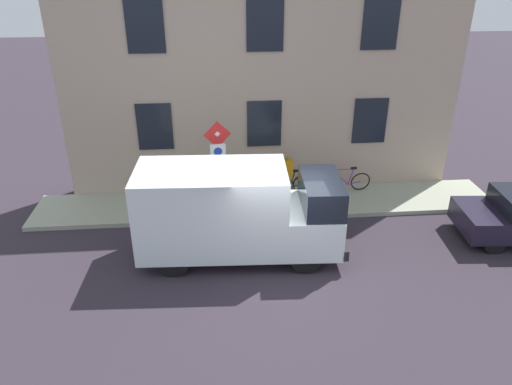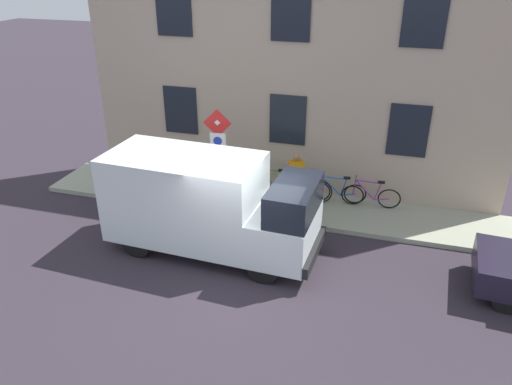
{
  "view_description": "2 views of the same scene",
  "coord_description": "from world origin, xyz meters",
  "px_view_note": "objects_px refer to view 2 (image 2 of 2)",
  "views": [
    {
      "loc": [
        -10.16,
        1.55,
        7.32
      ],
      "look_at": [
        2.35,
        0.46,
        1.07
      ],
      "focal_mm": 33.89,
      "sensor_mm": 36.0,
      "label": 1
    },
    {
      "loc": [
        -9.12,
        -3.06,
        6.92
      ],
      "look_at": [
        2.09,
        0.25,
        1.14
      ],
      "focal_mm": 34.3,
      "sensor_mm": 36.0,
      "label": 2
    }
  ],
  "objects_px": {
    "sign_post_stacked": "(218,150)",
    "bicycle_purple": "(371,196)",
    "bicycle_blue": "(337,191)",
    "bicycle_green": "(273,184)",
    "litter_bin": "(289,202)",
    "bicycle_black": "(305,187)",
    "delivery_van": "(207,203)",
    "pedestrian": "(296,178)"
  },
  "relations": [
    {
      "from": "bicycle_purple",
      "to": "bicycle_black",
      "type": "relative_size",
      "value": 1.0
    },
    {
      "from": "bicycle_purple",
      "to": "bicycle_green",
      "type": "relative_size",
      "value": 1.0
    },
    {
      "from": "sign_post_stacked",
      "to": "litter_bin",
      "type": "distance_m",
      "value": 2.44
    },
    {
      "from": "sign_post_stacked",
      "to": "bicycle_black",
      "type": "xyz_separation_m",
      "value": [
        1.34,
        -2.22,
        -1.47
      ]
    },
    {
      "from": "bicycle_green",
      "to": "bicycle_blue",
      "type": "bearing_deg",
      "value": 174.78
    },
    {
      "from": "delivery_van",
      "to": "bicycle_black",
      "type": "distance_m",
      "value": 3.81
    },
    {
      "from": "sign_post_stacked",
      "to": "bicycle_blue",
      "type": "relative_size",
      "value": 1.69
    },
    {
      "from": "pedestrian",
      "to": "litter_bin",
      "type": "distance_m",
      "value": 0.74
    },
    {
      "from": "sign_post_stacked",
      "to": "bicycle_green",
      "type": "xyz_separation_m",
      "value": [
        1.34,
        -1.24,
        -1.47
      ]
    },
    {
      "from": "sign_post_stacked",
      "to": "delivery_van",
      "type": "relative_size",
      "value": 0.53
    },
    {
      "from": "bicycle_blue",
      "to": "bicycle_black",
      "type": "relative_size",
      "value": 1.0
    },
    {
      "from": "delivery_van",
      "to": "bicycle_purple",
      "type": "bearing_deg",
      "value": 43.13
    },
    {
      "from": "delivery_van",
      "to": "litter_bin",
      "type": "relative_size",
      "value": 6.02
    },
    {
      "from": "bicycle_green",
      "to": "litter_bin",
      "type": "xyz_separation_m",
      "value": [
        -1.2,
        -0.77,
        0.08
      ]
    },
    {
      "from": "delivery_van",
      "to": "bicycle_purple",
      "type": "distance_m",
      "value": 5.06
    },
    {
      "from": "bicycle_purple",
      "to": "bicycle_black",
      "type": "distance_m",
      "value": 1.96
    },
    {
      "from": "delivery_van",
      "to": "bicycle_blue",
      "type": "xyz_separation_m",
      "value": [
        3.24,
        -2.81,
        -0.82
      ]
    },
    {
      "from": "bicycle_blue",
      "to": "bicycle_green",
      "type": "xyz_separation_m",
      "value": [
        0.0,
        1.96,
        0.0
      ]
    },
    {
      "from": "bicycle_purple",
      "to": "bicycle_blue",
      "type": "bearing_deg",
      "value": -2.89
    },
    {
      "from": "bicycle_green",
      "to": "pedestrian",
      "type": "relative_size",
      "value": 1.0
    },
    {
      "from": "bicycle_green",
      "to": "litter_bin",
      "type": "height_order",
      "value": "litter_bin"
    },
    {
      "from": "sign_post_stacked",
      "to": "bicycle_purple",
      "type": "bearing_deg",
      "value": -72.2
    },
    {
      "from": "bicycle_purple",
      "to": "litter_bin",
      "type": "relative_size",
      "value": 1.9
    },
    {
      "from": "sign_post_stacked",
      "to": "bicycle_black",
      "type": "bearing_deg",
      "value": -58.81
    },
    {
      "from": "bicycle_purple",
      "to": "bicycle_blue",
      "type": "distance_m",
      "value": 0.98
    },
    {
      "from": "bicycle_blue",
      "to": "delivery_van",
      "type": "bearing_deg",
      "value": 41.46
    },
    {
      "from": "delivery_van",
      "to": "pedestrian",
      "type": "distance_m",
      "value": 3.12
    },
    {
      "from": "bicycle_purple",
      "to": "sign_post_stacked",
      "type": "bearing_deg",
      "value": 14.87
    },
    {
      "from": "pedestrian",
      "to": "bicycle_blue",
      "type": "bearing_deg",
      "value": -91.74
    },
    {
      "from": "bicycle_black",
      "to": "litter_bin",
      "type": "relative_size",
      "value": 1.91
    },
    {
      "from": "bicycle_blue",
      "to": "bicycle_black",
      "type": "distance_m",
      "value": 0.98
    },
    {
      "from": "sign_post_stacked",
      "to": "bicycle_purple",
      "type": "distance_m",
      "value": 4.64
    },
    {
      "from": "sign_post_stacked",
      "to": "bicycle_blue",
      "type": "bearing_deg",
      "value": -67.26
    },
    {
      "from": "bicycle_blue",
      "to": "bicycle_purple",
      "type": "bearing_deg",
      "value": 172.46
    },
    {
      "from": "bicycle_purple",
      "to": "bicycle_green",
      "type": "distance_m",
      "value": 2.95
    },
    {
      "from": "litter_bin",
      "to": "delivery_van",
      "type": "bearing_deg",
      "value": 141.7
    },
    {
      "from": "bicycle_blue",
      "to": "sign_post_stacked",
      "type": "bearing_deg",
      "value": 15.17
    },
    {
      "from": "bicycle_green",
      "to": "bicycle_purple",
      "type": "bearing_deg",
      "value": 174.79
    },
    {
      "from": "pedestrian",
      "to": "litter_bin",
      "type": "height_order",
      "value": "pedestrian"
    },
    {
      "from": "delivery_van",
      "to": "bicycle_green",
      "type": "xyz_separation_m",
      "value": [
        3.24,
        -0.85,
        -0.82
      ]
    },
    {
      "from": "delivery_van",
      "to": "bicycle_blue",
      "type": "relative_size",
      "value": 3.17
    },
    {
      "from": "sign_post_stacked",
      "to": "bicycle_green",
      "type": "distance_m",
      "value": 2.34
    }
  ]
}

